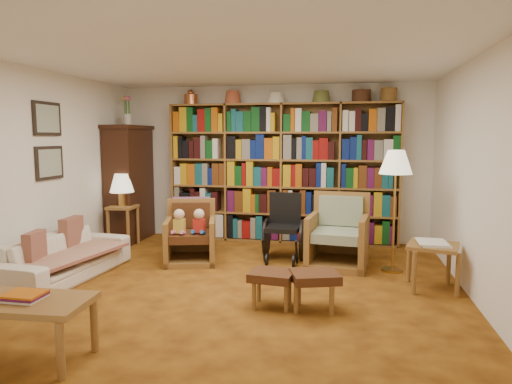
% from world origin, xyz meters
% --- Properties ---
extents(floor, '(5.00, 5.00, 0.00)m').
position_xyz_m(floor, '(0.00, 0.00, 0.00)').
color(floor, '#995D17').
rests_on(floor, ground).
extents(ceiling, '(5.00, 5.00, 0.00)m').
position_xyz_m(ceiling, '(0.00, 0.00, 2.50)').
color(ceiling, white).
rests_on(ceiling, wall_back).
extents(wall_back, '(5.00, 0.00, 5.00)m').
position_xyz_m(wall_back, '(0.00, 2.50, 1.25)').
color(wall_back, white).
rests_on(wall_back, floor).
extents(wall_front, '(5.00, 0.00, 5.00)m').
position_xyz_m(wall_front, '(0.00, -2.50, 1.25)').
color(wall_front, white).
rests_on(wall_front, floor).
extents(wall_left, '(0.00, 5.00, 5.00)m').
position_xyz_m(wall_left, '(-2.50, 0.00, 1.25)').
color(wall_left, white).
rests_on(wall_left, floor).
extents(wall_right, '(0.00, 5.00, 5.00)m').
position_xyz_m(wall_right, '(2.50, 0.00, 1.25)').
color(wall_right, white).
rests_on(wall_right, floor).
extents(bookshelf, '(3.60, 0.30, 2.42)m').
position_xyz_m(bookshelf, '(0.20, 2.33, 1.17)').
color(bookshelf, brown).
rests_on(bookshelf, floor).
extents(curio_cabinet, '(0.50, 0.95, 2.40)m').
position_xyz_m(curio_cabinet, '(-2.25, 2.00, 0.95)').
color(curio_cabinet, '#35190E').
rests_on(curio_cabinet, floor).
extents(framed_pictures, '(0.03, 0.52, 0.97)m').
position_xyz_m(framed_pictures, '(-2.48, 0.30, 1.62)').
color(framed_pictures, black).
rests_on(framed_pictures, wall_left).
extents(sofa, '(1.82, 0.81, 0.52)m').
position_xyz_m(sofa, '(-2.05, -0.11, 0.26)').
color(sofa, silver).
rests_on(sofa, floor).
extents(sofa_throw, '(0.94, 1.45, 0.04)m').
position_xyz_m(sofa_throw, '(-2.00, -0.11, 0.30)').
color(sofa_throw, beige).
rests_on(sofa_throw, sofa).
extents(cushion_left, '(0.14, 0.39, 0.39)m').
position_xyz_m(cushion_left, '(-2.18, 0.24, 0.45)').
color(cushion_left, maroon).
rests_on(cushion_left, sofa).
extents(cushion_right, '(0.16, 0.36, 0.35)m').
position_xyz_m(cushion_right, '(-2.18, -0.46, 0.45)').
color(cushion_right, maroon).
rests_on(cushion_right, sofa).
extents(side_table_lamp, '(0.43, 0.43, 0.63)m').
position_xyz_m(side_table_lamp, '(-2.15, 1.54, 0.46)').
color(side_table_lamp, brown).
rests_on(side_table_lamp, floor).
extents(table_lamp, '(0.36, 0.36, 0.49)m').
position_xyz_m(table_lamp, '(-2.15, 1.54, 0.96)').
color(table_lamp, '#B5823A').
rests_on(table_lamp, side_table_lamp).
extents(armchair_leather, '(0.84, 0.85, 0.84)m').
position_xyz_m(armchair_leather, '(-0.82, 0.94, 0.35)').
color(armchair_leather, brown).
rests_on(armchair_leather, floor).
extents(armchair_sage, '(0.84, 0.86, 0.94)m').
position_xyz_m(armchair_sage, '(1.11, 1.16, 0.36)').
color(armchair_sage, brown).
rests_on(armchair_sage, floor).
extents(wheelchair, '(0.52, 0.73, 0.91)m').
position_xyz_m(wheelchair, '(0.38, 1.27, 0.41)').
color(wheelchair, black).
rests_on(wheelchair, floor).
extents(floor_lamp, '(0.40, 0.40, 1.52)m').
position_xyz_m(floor_lamp, '(1.79, 0.96, 1.31)').
color(floor_lamp, '#B5823A').
rests_on(floor_lamp, floor).
extents(side_table_papers, '(0.63, 0.63, 0.54)m').
position_xyz_m(side_table_papers, '(2.15, 0.32, 0.43)').
color(side_table_papers, brown).
rests_on(side_table_papers, floor).
extents(footstool_a, '(0.46, 0.40, 0.36)m').
position_xyz_m(footstool_a, '(0.50, -0.53, 0.29)').
color(footstool_a, '#4C2914').
rests_on(footstool_a, floor).
extents(footstool_b, '(0.54, 0.49, 0.38)m').
position_xyz_m(footstool_b, '(0.92, -0.54, 0.31)').
color(footstool_b, '#4C2914').
rests_on(footstool_b, floor).
extents(coffee_table, '(1.08, 0.59, 0.52)m').
position_xyz_m(coffee_table, '(-1.19, -1.95, 0.41)').
color(coffee_table, brown).
rests_on(coffee_table, floor).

